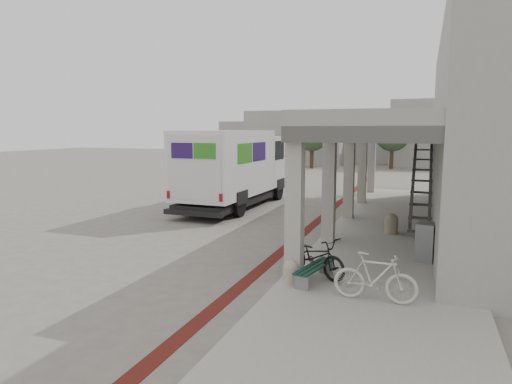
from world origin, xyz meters
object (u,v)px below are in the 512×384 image
at_px(bench, 315,270).
at_px(utility_cabinet, 426,242).
at_px(bicycle_black, 315,256).
at_px(fedex_truck, 235,167).
at_px(bicycle_cream, 375,277).

relative_size(bench, utility_cabinet, 1.60).
bearing_deg(bicycle_black, utility_cabinet, -18.56).
xyz_separation_m(bench, bicycle_black, (-0.10, 0.39, 0.22)).
height_order(fedex_truck, bicycle_cream, fedex_truck).
xyz_separation_m(fedex_truck, utility_cabinet, (8.39, -6.74, -1.26)).
height_order(bench, utility_cabinet, utility_cabinet).
bearing_deg(fedex_truck, utility_cabinet, -37.72).
xyz_separation_m(fedex_truck, bicycle_black, (5.89, -9.03, -1.29)).
bearing_deg(bicycle_black, fedex_truck, 62.12).
distance_m(utility_cabinet, bicycle_black, 3.39).
distance_m(bench, bicycle_black, 0.46).
bearing_deg(fedex_truck, bench, -56.49).
bearing_deg(bicycle_black, bench, -136.75).
xyz_separation_m(bench, utility_cabinet, (2.40, 2.68, 0.24)).
bearing_deg(bench, fedex_truck, 134.17).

